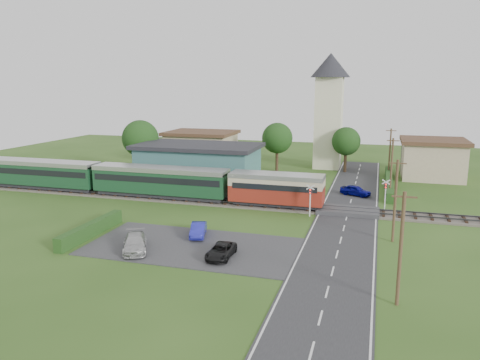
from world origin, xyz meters
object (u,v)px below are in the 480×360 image
(train, at_px, (135,179))
(car_on_road, at_px, (356,190))
(equipment_hut, at_px, (122,176))
(station_building, at_px, (198,164))
(crossing_signal_near, at_px, (310,196))
(house_east, at_px, (433,158))
(car_park_blue, at_px, (198,230))
(car_park_dark, at_px, (221,251))
(crossing_signal_far, at_px, (386,190))
(car_park_silver, at_px, (135,243))
(church_tower, at_px, (329,102))
(pedestrian_near, at_px, (235,188))
(pedestrian_far, at_px, (149,180))
(house_west, at_px, (201,148))

(train, xyz_separation_m, car_on_road, (24.65, 7.93, -1.51))
(equipment_hut, bearing_deg, car_on_road, 9.48)
(station_building, height_order, crossing_signal_near, station_building)
(house_east, height_order, car_park_blue, house_east)
(station_building, distance_m, car_park_dark, 27.43)
(crossing_signal_far, relative_size, car_park_dark, 0.89)
(house_east, bearing_deg, car_on_road, -124.51)
(crossing_signal_near, bearing_deg, car_park_blue, -132.59)
(car_park_silver, bearing_deg, church_tower, 49.39)
(equipment_hut, bearing_deg, pedestrian_near, -2.16)
(car_park_blue, bearing_deg, pedestrian_near, 78.64)
(crossing_signal_near, relative_size, car_park_dark, 0.89)
(pedestrian_near, xyz_separation_m, pedestrian_far, (-11.21, 0.52, 0.16))
(car_park_dark, height_order, pedestrian_near, pedestrian_near)
(equipment_hut, relative_size, pedestrian_far, 1.30)
(pedestrian_near, bearing_deg, train, 35.72)
(crossing_signal_far, height_order, pedestrian_far, crossing_signal_far)
(house_west, xyz_separation_m, house_east, (35.00, -1.00, 0.00))
(station_building, xyz_separation_m, crossing_signal_near, (16.40, -11.40, -0.55))
(equipment_hut, bearing_deg, house_west, 81.38)
(equipment_hut, bearing_deg, car_park_dark, -44.10)
(train, xyz_separation_m, pedestrian_near, (11.33, 2.63, -0.91))
(crossing_signal_near, relative_size, car_on_road, 0.91)
(station_building, bearing_deg, car_park_blue, -68.58)
(car_on_road, bearing_deg, church_tower, 39.56)
(pedestrian_near, relative_size, pedestrian_far, 0.84)
(crossing_signal_near, relative_size, car_park_blue, 0.95)
(pedestrian_far, bearing_deg, equipment_hut, 110.46)
(crossing_signal_far, distance_m, car_park_dark, 21.84)
(crossing_signal_far, height_order, car_park_dark, crossing_signal_far)
(station_building, xyz_separation_m, car_on_road, (20.33, -1.06, -2.03))
(crossing_signal_far, xyz_separation_m, car_park_silver, (-19.03, -18.68, -1.43))
(station_building, bearing_deg, car_on_road, -2.99)
(crossing_signal_far, distance_m, pedestrian_near, 16.61)
(equipment_hut, height_order, car_park_silver, equipment_hut)
(church_tower, height_order, car_park_dark, church_tower)
(church_tower, height_order, car_park_silver, church_tower)
(church_tower, distance_m, pedestrian_far, 31.11)
(pedestrian_far, bearing_deg, car_on_road, -57.86)
(pedestrian_near, distance_m, pedestrian_far, 11.22)
(pedestrian_far, bearing_deg, train, -161.10)
(crossing_signal_near, relative_size, pedestrian_near, 2.00)
(house_west, xyz_separation_m, crossing_signal_far, (28.60, -20.61, -0.65))
(church_tower, bearing_deg, car_park_blue, -100.51)
(station_building, distance_m, train, 9.99)
(equipment_hut, bearing_deg, house_east, 26.32)
(pedestrian_far, bearing_deg, crossing_signal_near, -84.00)
(station_building, bearing_deg, crossing_signal_far, -15.63)
(car_park_blue, height_order, pedestrian_near, pedestrian_near)
(crossing_signal_near, xyz_separation_m, pedestrian_near, (-9.39, 5.04, -0.87))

